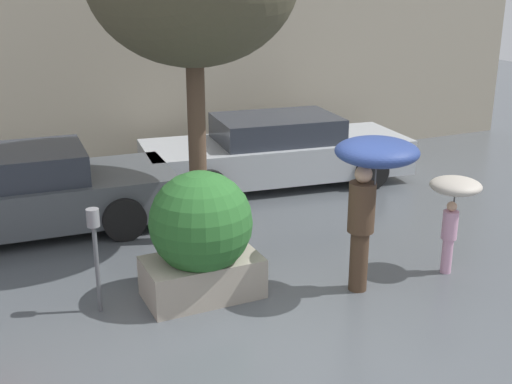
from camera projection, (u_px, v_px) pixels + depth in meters
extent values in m
plane|color=#51565B|center=(287.00, 336.00, 6.70)|extent=(40.00, 40.00, 0.00)
cube|color=#9E937F|center=(119.00, 11.00, 11.33)|extent=(18.00, 0.30, 6.00)
cube|color=#9E9384|center=(202.00, 277.00, 7.48)|extent=(1.34, 0.76, 0.48)
sphere|color=#286028|center=(201.00, 222.00, 7.26)|extent=(1.19, 1.19, 1.19)
cylinder|color=#473323|center=(359.00, 261.00, 7.59)|extent=(0.22, 0.22, 0.75)
cylinder|color=#473323|center=(362.00, 207.00, 7.38)|extent=(0.31, 0.31, 0.59)
sphere|color=tan|center=(364.00, 174.00, 7.25)|extent=(0.20, 0.20, 0.20)
cylinder|color=#4C4C51|center=(375.00, 180.00, 7.20)|extent=(0.02, 0.02, 0.65)
ellipsoid|color=navy|center=(377.00, 152.00, 7.10)|extent=(0.94, 0.94, 0.30)
cylinder|color=#D199B7|center=(447.00, 255.00, 8.09)|extent=(0.13, 0.13, 0.46)
cylinder|color=#D199B7|center=(450.00, 225.00, 7.96)|extent=(0.19, 0.19, 0.37)
sphere|color=tan|center=(452.00, 206.00, 7.88)|extent=(0.12, 0.12, 0.12)
cylinder|color=#4C4C51|center=(454.00, 204.00, 7.95)|extent=(0.02, 0.02, 0.47)
ellipsoid|color=beige|center=(456.00, 186.00, 7.87)|extent=(0.63, 0.63, 0.20)
cube|color=#4C5156|center=(14.00, 201.00, 9.30)|extent=(4.69, 1.99, 0.62)
cube|color=#2D333D|center=(10.00, 166.00, 9.13)|extent=(2.15, 1.58, 0.44)
cylinder|color=black|center=(124.00, 219.00, 9.09)|extent=(0.63, 0.26, 0.62)
cylinder|color=black|center=(105.00, 185.00, 10.60)|extent=(0.63, 0.26, 0.62)
cube|color=#B7BCC1|center=(276.00, 157.00, 11.60)|extent=(4.92, 2.28, 0.62)
cube|color=#2D333D|center=(277.00, 128.00, 11.43)|extent=(2.30, 1.70, 0.44)
cylinder|color=black|center=(209.00, 188.00, 10.45)|extent=(0.64, 0.29, 0.62)
cylinder|color=black|center=(187.00, 161.00, 11.99)|extent=(0.64, 0.29, 0.62)
cylinder|color=black|center=(371.00, 172.00, 11.32)|extent=(0.64, 0.29, 0.62)
cylinder|color=black|center=(331.00, 148.00, 12.86)|extent=(0.64, 0.29, 0.62)
cylinder|color=brown|center=(197.00, 143.00, 8.73)|extent=(0.24, 0.24, 2.86)
cylinder|color=#595B60|center=(97.00, 269.00, 7.06)|extent=(0.05, 0.05, 1.02)
cylinder|color=gray|center=(93.00, 218.00, 6.86)|extent=(0.14, 0.14, 0.20)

